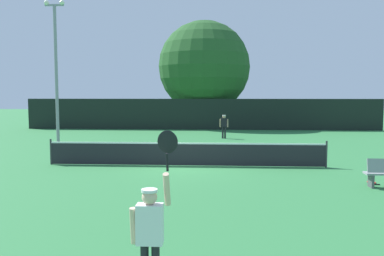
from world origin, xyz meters
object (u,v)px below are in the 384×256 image
at_px(parked_car_mid, 265,115).
at_px(spare_racket, 372,182).
at_px(large_tree, 204,67).
at_px(player_receiving, 224,124).
at_px(tennis_ball, 211,157).
at_px(light_pole, 56,63).
at_px(parked_car_near, 177,116).
at_px(player_serving, 151,226).

bearing_deg(parked_car_mid, spare_racket, -82.64).
distance_m(large_tree, parked_car_mid, 9.06).
distance_m(player_receiving, spare_racket, 13.86).
relative_size(tennis_ball, parked_car_mid, 0.02).
bearing_deg(tennis_ball, light_pole, 153.08).
bearing_deg(parked_car_near, spare_racket, -67.34).
bearing_deg(parked_car_near, large_tree, -42.36).
bearing_deg(player_receiving, parked_car_near, -70.72).
height_order(light_pole, parked_car_near, light_pole).
bearing_deg(player_serving, spare_racket, 51.84).
bearing_deg(large_tree, spare_racket, -74.57).
bearing_deg(large_tree, player_receiving, -80.52).
relative_size(player_receiving, spare_racket, 3.01).
xyz_separation_m(parked_car_near, parked_car_mid, (8.82, 2.11, 0.00)).
distance_m(large_tree, parked_car_near, 6.06).
distance_m(tennis_ball, light_pole, 11.21).
bearing_deg(light_pole, large_tree, 58.30).
bearing_deg(parked_car_near, player_receiving, -67.53).
height_order(player_serving, large_tree, large_tree).
xyz_separation_m(player_serving, player_receiving, (1.46, 20.80, -0.10)).
bearing_deg(spare_racket, player_serving, -128.16).
distance_m(spare_racket, parked_car_near, 27.09).
height_order(light_pole, parked_car_mid, light_pole).
height_order(spare_racket, light_pole, light_pole).
distance_m(player_receiving, light_pole, 11.12).
xyz_separation_m(spare_racket, parked_car_mid, (-0.21, 27.64, 0.76)).
height_order(large_tree, parked_car_near, large_tree).
bearing_deg(player_receiving, tennis_ball, 84.80).
xyz_separation_m(spare_racket, parked_car_near, (-9.03, 25.53, 0.76)).
height_order(player_receiving, spare_racket, player_receiving).
bearing_deg(large_tree, tennis_ball, -87.21).
bearing_deg(parked_car_near, tennis_ball, -76.87).
height_order(tennis_ball, light_pole, light_pole).
height_order(tennis_ball, spare_racket, tennis_ball).
xyz_separation_m(light_pole, parked_car_near, (5.45, 16.10, -3.94)).
distance_m(player_receiving, tennis_ball, 8.29).
xyz_separation_m(player_receiving, parked_car_near, (-4.38, 12.51, -0.17)).
distance_m(light_pole, large_tree, 15.64).
height_order(tennis_ball, parked_car_near, parked_car_near).
relative_size(player_receiving, tennis_ball, 22.96).
bearing_deg(spare_racket, large_tree, 105.43).
height_order(large_tree, parked_car_mid, large_tree).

